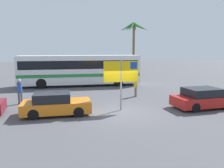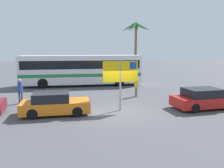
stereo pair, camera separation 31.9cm
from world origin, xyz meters
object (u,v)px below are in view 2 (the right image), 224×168
car_red (204,99)px  bus_front_coach (81,69)px  pedestrian_by_bus (20,89)px  ferry_sign (121,74)px  car_orange (55,104)px  pedestrian_crossing_lot (136,85)px

car_red → bus_front_coach: bearing=119.7°
pedestrian_by_bus → ferry_sign: bearing=-105.2°
car_orange → car_red: bearing=-2.4°
bus_front_coach → pedestrian_by_bus: size_ratio=6.99×
ferry_sign → pedestrian_by_bus: size_ratio=1.81×
ferry_sign → car_red: 5.73m
bus_front_coach → pedestrian_crossing_lot: 7.75m
ferry_sign → pedestrian_crossing_lot: 4.61m
car_red → pedestrian_crossing_lot: bearing=122.8°
car_orange → pedestrian_crossing_lot: pedestrian_crossing_lot is taller
car_orange → bus_front_coach: bearing=78.0°
bus_front_coach → pedestrian_by_bus: bus_front_coach is taller
car_orange → pedestrian_crossing_lot: bearing=32.7°
ferry_sign → car_orange: 4.42m
ferry_sign → bus_front_coach: bearing=100.7°
car_orange → pedestrian_by_bus: pedestrian_by_bus is taller
car_orange → car_red: same height
bus_front_coach → car_red: (7.49, -10.85, -1.15)m
bus_front_coach → ferry_sign: 10.59m
ferry_sign → car_red: bearing=-5.4°
bus_front_coach → ferry_sign: (2.04, -10.37, 0.54)m
pedestrian_by_bus → bus_front_coach: bearing=-23.1°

